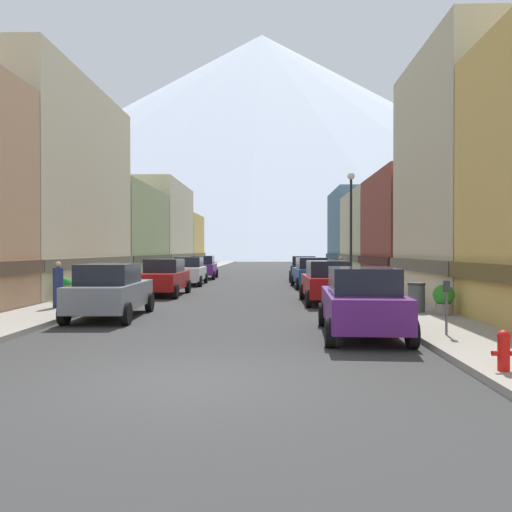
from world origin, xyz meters
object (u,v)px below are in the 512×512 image
at_px(fire_hydrant_near, 504,349).
at_px(pedestrian_1, 341,269).
at_px(parking_meter_near, 447,300).
at_px(trash_bin_right, 416,297).
at_px(car_left_1, 164,277).
at_px(car_right_1, 327,282).
at_px(car_right_2, 311,272).
at_px(car_left_3, 203,267).
at_px(car_right_0, 362,301).
at_px(car_left_0, 110,291).
at_px(potted_plant_0, 65,287).
at_px(potted_plant_1, 444,298).
at_px(car_left_2, 189,271).
at_px(pedestrian_0, 58,286).
at_px(streetlamp_right, 351,214).
at_px(car_right_3, 303,268).

bearing_deg(fire_hydrant_near, pedestrian_1, 88.24).
distance_m(parking_meter_near, trash_bin_right, 4.72).
distance_m(car_left_1, car_right_1, 8.34).
xyz_separation_m(fire_hydrant_near, trash_bin_right, (0.90, 8.39, 0.12)).
bearing_deg(car_right_2, pedestrian_1, 63.43).
bearing_deg(car_left_3, car_right_0, -73.70).
distance_m(car_left_0, potted_plant_0, 5.20).
xyz_separation_m(car_left_0, potted_plant_1, (10.80, 0.02, -0.22)).
bearing_deg(car_left_2, fire_hydrant_near, -68.47).
bearing_deg(pedestrian_1, pedestrian_0, -126.63).
relative_size(car_left_2, car_left_3, 0.99).
relative_size(car_left_0, fire_hydrant_near, 6.32).
xyz_separation_m(car_left_1, car_right_2, (7.60, 5.36, 0.00)).
bearing_deg(car_left_1, car_right_1, -24.33).
xyz_separation_m(car_left_0, streetlamp_right, (9.15, 8.43, 3.09)).
relative_size(car_right_3, potted_plant_1, 4.57).
xyz_separation_m(car_left_3, pedestrian_1, (10.05, -4.20, -0.01)).
height_order(parking_meter_near, pedestrian_1, pedestrian_1).
relative_size(car_right_1, potted_plant_0, 4.64).
bearing_deg(car_right_0, potted_plant_1, 45.76).
distance_m(car_right_0, car_right_3, 23.61).
relative_size(car_left_0, potted_plant_0, 4.67).
height_order(car_left_1, car_right_0, same).
bearing_deg(pedestrian_1, parking_meter_near, -91.28).
bearing_deg(pedestrian_1, potted_plant_0, -132.62).
xyz_separation_m(car_right_0, streetlamp_right, (1.55, 11.71, 3.09)).
relative_size(potted_plant_1, pedestrian_0, 0.59).
bearing_deg(car_right_0, pedestrian_1, 83.57).
relative_size(car_right_2, streetlamp_right, 0.77).
relative_size(car_left_1, pedestrian_1, 2.73).
height_order(car_left_2, potted_plant_1, car_left_2).
distance_m(car_left_2, trash_bin_right, 18.16).
xyz_separation_m(parking_meter_near, trash_bin_right, (0.60, 4.67, -0.37)).
xyz_separation_m(car_right_3, parking_meter_near, (1.95, -24.23, 0.11)).
distance_m(car_left_3, pedestrian_1, 10.89).
bearing_deg(streetlamp_right, car_right_0, -97.56).
xyz_separation_m(car_left_1, pedestrian_0, (-2.45, -6.56, 0.02)).
bearing_deg(car_left_2, trash_bin_right, -56.02).
height_order(car_left_1, potted_plant_0, car_left_1).
distance_m(car_right_0, trash_bin_right, 4.80).
height_order(trash_bin_right, potted_plant_0, trash_bin_right).
bearing_deg(car_right_3, car_left_3, 162.75).
relative_size(car_left_2, pedestrian_0, 2.67).
bearing_deg(potted_plant_0, car_right_0, -34.31).
distance_m(car_right_0, pedestrian_0, 11.20).
height_order(car_right_3, parking_meter_near, car_right_3).
height_order(car_right_0, trash_bin_right, car_right_0).
bearing_deg(car_right_1, fire_hydrant_near, -82.43).
xyz_separation_m(car_right_2, parking_meter_near, (1.95, -17.49, 0.11)).
bearing_deg(pedestrian_0, streetlamp_right, 30.19).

